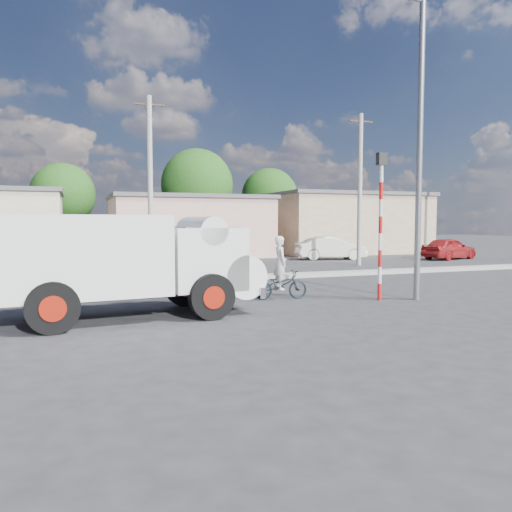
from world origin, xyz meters
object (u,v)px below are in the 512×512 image
object	(u,v)px
truck	(136,261)
car_red	(449,248)
traffic_pole	(381,213)
bicycle	(280,285)
car_cream	(331,248)
streetlight	(415,132)
cyclist	(280,273)

from	to	relation	value
truck	car_red	world-z (taller)	truck
traffic_pole	bicycle	bearing A→B (deg)	156.36
bicycle	car_cream	xyz separation A→B (m)	(9.09, 13.49, 0.27)
truck	traffic_pole	xyz separation A→B (m)	(7.12, 0.20, 1.21)
bicycle	streetlight	size ratio (longest dim) A/B	0.18
car_red	traffic_pole	distance (m)	18.18
car_cream	car_red	xyz separation A→B (m)	(6.92, -2.44, -0.03)
cyclist	truck	bearing A→B (deg)	113.21
bicycle	car_cream	size ratio (longest dim) A/B	0.39
bicycle	streetlight	bearing A→B (deg)	-106.38
truck	streetlight	distance (m)	8.81
truck	car_cream	world-z (taller)	truck
cyclist	car_cream	bearing A→B (deg)	-28.18
cyclist	car_red	bearing A→B (deg)	-49.59
truck	streetlight	bearing A→B (deg)	-6.06
truck	bicycle	distance (m)	4.72
bicycle	traffic_pole	distance (m)	3.66
streetlight	bicycle	bearing A→B (deg)	157.84
car_red	streetlight	bearing A→B (deg)	121.11
cyclist	traffic_pole	bearing A→B (deg)	-107.86
cyclist	car_cream	size ratio (longest dim) A/B	0.38
bicycle	car_cream	world-z (taller)	car_cream
bicycle	car_red	distance (m)	19.46
bicycle	streetlight	world-z (taller)	streetlight
bicycle	car_red	size ratio (longest dim) A/B	0.42
car_red	cyclist	bearing A→B (deg)	110.33
truck	car_red	distance (m)	23.92
car_cream	car_red	distance (m)	7.34
bicycle	car_red	xyz separation A→B (m)	(16.01, 11.06, 0.24)
bicycle	car_red	world-z (taller)	car_red
car_cream	traffic_pole	xyz separation A→B (m)	(-6.38, -14.68, 1.89)
bicycle	traffic_pole	size ratio (longest dim) A/B	0.38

